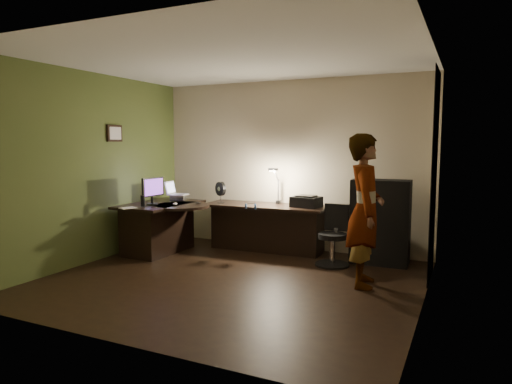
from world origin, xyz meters
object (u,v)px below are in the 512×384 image
at_px(desk_left, 160,228).
at_px(office_chair, 333,236).
at_px(cabinet, 380,222).
at_px(monitor, 152,195).
at_px(person, 365,210).
at_px(desk_right, 265,228).

distance_m(desk_left, office_chair, 2.68).
bearing_deg(office_chair, cabinet, 35.46).
height_order(desk_left, monitor, monitor).
bearing_deg(person, desk_left, 72.48).
bearing_deg(monitor, desk_left, 102.26).
bearing_deg(desk_right, office_chair, -21.10).
bearing_deg(monitor, person, 2.05).
bearing_deg(office_chair, monitor, -166.13).
distance_m(monitor, office_chair, 2.73).
bearing_deg(desk_right, person, -33.76).
bearing_deg(desk_left, cabinet, 14.94).
bearing_deg(desk_right, cabinet, -2.59).
height_order(office_chair, person, person).
xyz_separation_m(desk_left, person, (3.23, -0.31, 0.52)).
distance_m(cabinet, office_chair, 0.72).
xyz_separation_m(cabinet, office_chair, (-0.57, -0.40, -0.17)).
bearing_deg(cabinet, person, -91.23).
height_order(desk_left, office_chair, office_chair).
xyz_separation_m(cabinet, person, (0.01, -1.09, 0.31)).
bearing_deg(desk_left, person, -4.17).
xyz_separation_m(monitor, office_chair, (2.61, 0.61, -0.51)).
height_order(monitor, office_chair, monitor).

